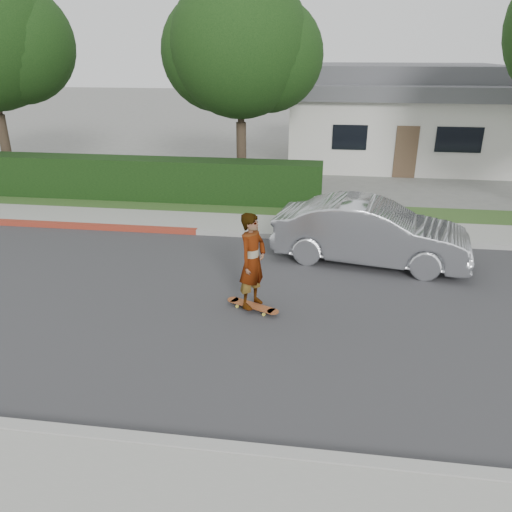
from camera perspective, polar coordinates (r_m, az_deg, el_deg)
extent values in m
plane|color=slate|center=(11.29, -16.86, -4.45)|extent=(120.00, 120.00, 0.00)
cube|color=#2D2D30|center=(11.29, -16.86, -4.43)|extent=(60.00, 8.00, 0.01)
cube|color=#9E9E99|center=(14.76, -10.54, 2.92)|extent=(60.00, 0.20, 0.15)
cube|color=maroon|center=(16.99, -26.82, 3.45)|extent=(12.00, 0.21, 0.15)
cube|color=gray|center=(15.58, -9.53, 3.98)|extent=(60.00, 1.60, 0.12)
cube|color=#2D4C1E|center=(17.04, -7.97, 5.66)|extent=(60.00, 1.60, 0.10)
cube|color=black|center=(18.42, -16.71, 8.48)|extent=(15.00, 1.00, 1.50)
cylinder|color=#33261C|center=(21.61, -26.62, 10.68)|extent=(0.36, 0.36, 2.70)
sphere|color=black|center=(21.07, -25.87, 20.95)|extent=(4.16, 4.16, 4.16)
cylinder|color=#33261C|center=(18.69, -1.67, 11.20)|extent=(0.36, 0.36, 2.52)
cylinder|color=#33261C|center=(18.41, -1.74, 16.98)|extent=(0.24, 0.24, 2.10)
sphere|color=black|center=(18.32, -1.81, 22.87)|extent=(4.80, 4.80, 4.80)
sphere|color=black|center=(18.87, -4.17, 22.21)|extent=(4.08, 4.08, 4.08)
sphere|color=black|center=(18.49, 1.33, 21.94)|extent=(3.84, 3.84, 3.84)
cube|color=beige|center=(25.53, 16.10, 13.99)|extent=(10.00, 8.00, 3.00)
cube|color=#4C4C51|center=(25.35, 16.56, 18.00)|extent=(10.60, 8.60, 0.60)
cube|color=#4C4C51|center=(25.32, 16.72, 19.34)|extent=(8.40, 6.40, 0.80)
cube|color=black|center=(21.33, 10.65, 13.19)|extent=(1.40, 0.06, 1.00)
cube|color=black|center=(21.95, 22.18, 12.20)|extent=(1.80, 0.06, 1.00)
cube|color=brown|center=(21.65, 16.75, 11.29)|extent=(0.90, 0.06, 2.10)
cylinder|color=yellow|center=(10.33, -2.17, -5.77)|extent=(0.07, 0.06, 0.06)
cylinder|color=yellow|center=(10.47, -1.61, -5.37)|extent=(0.07, 0.06, 0.06)
cylinder|color=yellow|center=(10.03, 0.89, -6.69)|extent=(0.07, 0.06, 0.06)
cylinder|color=yellow|center=(10.17, 1.42, -6.26)|extent=(0.07, 0.06, 0.06)
cube|color=silver|center=(10.38, -1.89, -5.35)|extent=(0.13, 0.20, 0.03)
cube|color=silver|center=(10.08, 1.16, -6.25)|extent=(0.13, 0.20, 0.03)
cube|color=brown|center=(10.21, -0.39, -5.68)|extent=(0.97, 0.60, 0.02)
cylinder|color=brown|center=(10.45, -2.63, -5.01)|extent=(0.31, 0.31, 0.02)
cylinder|color=brown|center=(9.99, 1.95, -6.36)|extent=(0.31, 0.31, 0.02)
imported|color=white|center=(9.78, -0.41, -0.57)|extent=(0.73, 0.85, 1.96)
imported|color=#B8BAC0|center=(12.61, 12.97, 2.69)|extent=(4.94, 2.46, 1.56)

